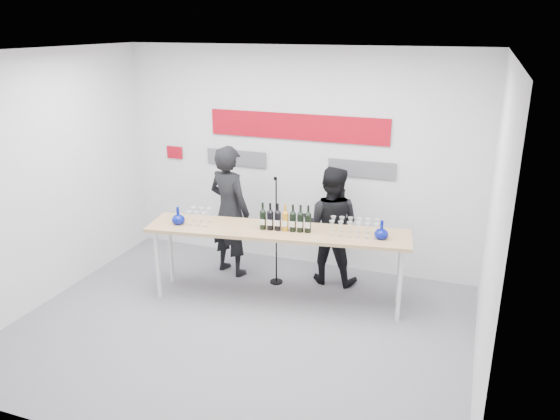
{
  "coord_description": "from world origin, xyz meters",
  "views": [
    {
      "loc": [
        2.29,
        -4.9,
        3.26
      ],
      "look_at": [
        0.17,
        0.87,
        1.15
      ],
      "focal_mm": 35.0,
      "sensor_mm": 36.0,
      "label": 1
    }
  ],
  "objects": [
    {
      "name": "ground",
      "position": [
        0.0,
        0.0,
        0.0
      ],
      "size": [
        5.0,
        5.0,
        0.0
      ],
      "primitive_type": "plane",
      "color": "slate",
      "rests_on": "ground"
    },
    {
      "name": "back_wall",
      "position": [
        0.0,
        2.0,
        1.5
      ],
      "size": [
        5.0,
        0.04,
        3.0
      ],
      "primitive_type": "cube",
      "color": "silver",
      "rests_on": "ground"
    },
    {
      "name": "signage",
      "position": [
        -0.06,
        1.97,
        1.81
      ],
      "size": [
        3.38,
        0.02,
        0.79
      ],
      "color": "#A10615",
      "rests_on": "back_wall"
    },
    {
      "name": "tasting_table",
      "position": [
        0.17,
        0.77,
        0.87
      ],
      "size": [
        3.19,
        1.1,
        0.94
      ],
      "rotation": [
        0.0,
        0.0,
        0.15
      ],
      "color": "tan",
      "rests_on": "ground"
    },
    {
      "name": "wine_bottles",
      "position": [
        0.27,
        0.76,
        1.1
      ],
      "size": [
        0.62,
        0.17,
        0.33
      ],
      "rotation": [
        0.0,
        0.0,
        0.15
      ],
      "color": "black",
      "rests_on": "tasting_table"
    },
    {
      "name": "decanter_left",
      "position": [
        -1.03,
        0.53,
        1.05
      ],
      "size": [
        0.16,
        0.16,
        0.21
      ],
      "primitive_type": null,
      "color": "#071281",
      "rests_on": "tasting_table"
    },
    {
      "name": "decanter_right",
      "position": [
        1.38,
        0.91,
        1.05
      ],
      "size": [
        0.16,
        0.16,
        0.21
      ],
      "primitive_type": null,
      "color": "#071281",
      "rests_on": "tasting_table"
    },
    {
      "name": "glasses_left",
      "position": [
        -0.79,
        0.62,
        1.03
      ],
      "size": [
        0.29,
        0.25,
        0.18
      ],
      "color": "silver",
      "rests_on": "tasting_table"
    },
    {
      "name": "glasses_right",
      "position": [
        1.06,
        0.91,
        1.03
      ],
      "size": [
        0.58,
        0.3,
        0.18
      ],
      "color": "silver",
      "rests_on": "tasting_table"
    },
    {
      "name": "presenter_left",
      "position": [
        -0.72,
        1.32,
        0.89
      ],
      "size": [
        0.75,
        0.61,
        1.78
      ],
      "primitive_type": "imported",
      "rotation": [
        0.0,
        0.0,
        2.82
      ],
      "color": "black",
      "rests_on": "ground"
    },
    {
      "name": "presenter_right",
      "position": [
        0.62,
        1.53,
        0.78
      ],
      "size": [
        0.77,
        0.61,
        1.57
      ],
      "primitive_type": "imported",
      "rotation": [
        0.0,
        0.0,
        3.16
      ],
      "color": "black",
      "rests_on": "ground"
    },
    {
      "name": "mic_stand",
      "position": [
        -0.02,
        1.22,
        0.45
      ],
      "size": [
        0.17,
        0.17,
        1.46
      ],
      "rotation": [
        0.0,
        0.0,
        -0.23
      ],
      "color": "black",
      "rests_on": "ground"
    }
  ]
}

